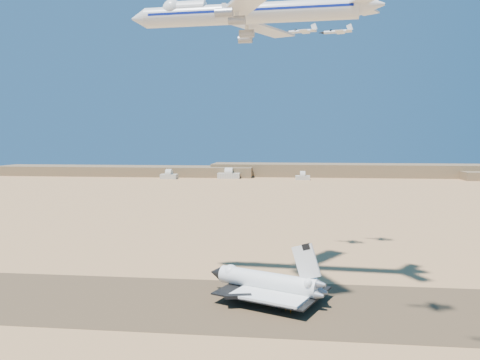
# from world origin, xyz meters

# --- Properties ---
(ground) EXTENTS (1200.00, 1200.00, 0.00)m
(ground) POSITION_xyz_m (0.00, 0.00, 0.00)
(ground) COLOR tan
(ground) RESTS_ON ground
(runway) EXTENTS (600.00, 50.00, 0.06)m
(runway) POSITION_xyz_m (0.00, 0.00, 0.03)
(runway) COLOR brown
(runway) RESTS_ON ground
(ridgeline) EXTENTS (960.00, 90.00, 18.00)m
(ridgeline) POSITION_xyz_m (65.32, 527.31, 7.63)
(ridgeline) COLOR olive
(ridgeline) RESTS_ON ground
(hangars) EXTENTS (200.50, 29.50, 30.00)m
(hangars) POSITION_xyz_m (-64.00, 478.43, 4.83)
(hangars) COLOR beige
(hangars) RESTS_ON ground
(shuttle) EXTENTS (43.20, 36.29, 21.02)m
(shuttle) POSITION_xyz_m (18.60, 5.65, 5.65)
(shuttle) COLOR white
(shuttle) RESTS_ON runway
(carrier_747) EXTENTS (86.76, 67.17, 21.63)m
(carrier_747) POSITION_xyz_m (8.93, 15.01, 96.31)
(carrier_747) COLOR silver
(crew_a) EXTENTS (0.66, 0.77, 1.78)m
(crew_a) POSITION_xyz_m (25.31, -4.27, 0.95)
(crew_a) COLOR orange
(crew_a) RESTS_ON runway
(crew_b) EXTENTS (0.62, 0.93, 1.77)m
(crew_b) POSITION_xyz_m (26.93, -5.93, 0.95)
(crew_b) COLOR orange
(crew_b) RESTS_ON runway
(crew_c) EXTENTS (1.16, 0.80, 1.81)m
(crew_c) POSITION_xyz_m (27.09, -1.61, 0.96)
(crew_c) COLOR orange
(crew_c) RESTS_ON runway
(chase_jet_e) EXTENTS (15.01, 8.63, 3.80)m
(chase_jet_e) POSITION_xyz_m (30.24, 65.76, 101.29)
(chase_jet_e) COLOR silver
(chase_jet_f) EXTENTS (15.37, 8.76, 3.88)m
(chase_jet_f) POSITION_xyz_m (46.33, 73.89, 102.54)
(chase_jet_f) COLOR silver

